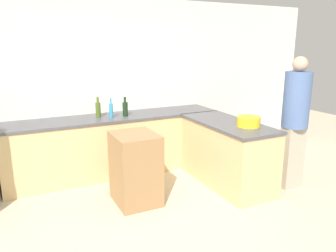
{
  "coord_description": "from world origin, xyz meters",
  "views": [
    {
      "loc": [
        -1.44,
        -2.89,
        1.98
      ],
      "look_at": [
        0.37,
        0.77,
        0.96
      ],
      "focal_mm": 35.0,
      "sensor_mm": 36.0,
      "label": 1
    }
  ],
  "objects": [
    {
      "name": "counter_peninsula",
      "position": [
        1.31,
        0.77,
        0.46
      ],
      "size": [
        0.69,
        1.56,
        0.92
      ],
      "color": "#D6B27A",
      "rests_on": "ground_plane"
    },
    {
      "name": "person_at_peninsula",
      "position": [
        2.05,
        0.25,
        1.0
      ],
      "size": [
        0.35,
        0.35,
        1.84
      ],
      "color": "#ADA38E",
      "rests_on": "ground_plane"
    },
    {
      "name": "counter_back",
      "position": [
        0.0,
        1.86,
        0.46
      ],
      "size": [
        3.32,
        0.69,
        0.92
      ],
      "color": "#D6B27A",
      "rests_on": "ground_plane"
    },
    {
      "name": "wall_back",
      "position": [
        0.0,
        2.22,
        1.35
      ],
      "size": [
        8.0,
        0.06,
        2.7
      ],
      "color": "silver",
      "rests_on": "ground_plane"
    },
    {
      "name": "dish_soap_bottle",
      "position": [
        -0.09,
        1.76,
        1.03
      ],
      "size": [
        0.06,
        0.06,
        0.29
      ],
      "color": "#338CBF",
      "rests_on": "counter_back"
    },
    {
      "name": "ground_plane",
      "position": [
        0.0,
        0.0,
        0.0
      ],
      "size": [
        14.0,
        14.0,
        0.0
      ],
      "primitive_type": "plane",
      "color": "beige"
    },
    {
      "name": "mixing_bowl",
      "position": [
        1.41,
        0.45,
        0.99
      ],
      "size": [
        0.31,
        0.31,
        0.13
      ],
      "color": "yellow",
      "rests_on": "counter_peninsula"
    },
    {
      "name": "olive_oil_bottle",
      "position": [
        -0.25,
        1.88,
        1.04
      ],
      "size": [
        0.07,
        0.07,
        0.31
      ],
      "color": "#475B1E",
      "rests_on": "counter_back"
    },
    {
      "name": "island_table",
      "position": [
        -0.08,
        0.79,
        0.45
      ],
      "size": [
        0.52,
        0.61,
        0.91
      ],
      "color": "#997047",
      "rests_on": "ground_plane"
    },
    {
      "name": "wine_bottle_dark",
      "position": [
        0.14,
        1.79,
        1.04
      ],
      "size": [
        0.08,
        0.08,
        0.3
      ],
      "color": "black",
      "rests_on": "counter_back"
    }
  ]
}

